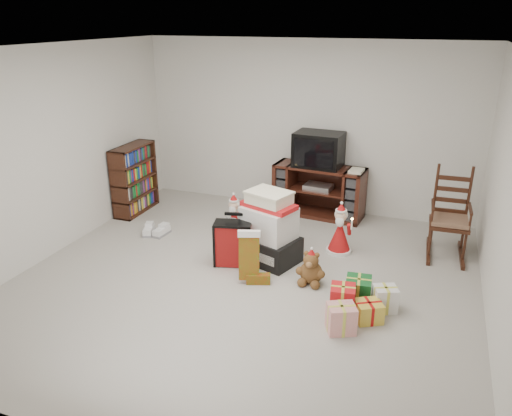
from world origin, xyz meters
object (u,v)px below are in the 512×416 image
(rocking_chair, at_px, (449,224))
(gift_pile, at_px, (269,232))
(teddy_bear, at_px, (311,270))
(santa_figurine, at_px, (340,233))
(red_suitcase, at_px, (233,243))
(crt_television, at_px, (318,150))
(gift_cluster, at_px, (357,302))
(bookshelf, at_px, (135,180))
(mrs_claus_figurine, at_px, (234,220))
(sneaker_pair, at_px, (155,231))
(tv_stand, at_px, (319,191))

(rocking_chair, height_order, gift_pile, rocking_chair)
(teddy_bear, xyz_separation_m, santa_figurine, (0.14, 0.89, 0.09))
(red_suitcase, distance_m, crt_television, 2.11)
(red_suitcase, height_order, santa_figurine, santa_figurine)
(gift_cluster, bearing_deg, gift_pile, 146.40)
(bookshelf, bearing_deg, gift_cluster, -24.68)
(rocking_chair, xyz_separation_m, gift_pile, (-2.02, -0.95, -0.01))
(teddy_bear, bearing_deg, gift_cluster, -36.70)
(red_suitcase, xyz_separation_m, crt_television, (0.54, 1.91, 0.72))
(gift_pile, xyz_separation_m, red_suitcase, (-0.36, -0.25, -0.11))
(bookshelf, distance_m, gift_pile, 2.57)
(teddy_bear, distance_m, crt_television, 2.24)
(bookshelf, relative_size, crt_television, 1.46)
(mrs_claus_figurine, relative_size, gift_cluster, 0.73)
(sneaker_pair, distance_m, gift_cluster, 3.06)
(teddy_bear, xyz_separation_m, sneaker_pair, (-2.32, 0.56, -0.12))
(bookshelf, xyz_separation_m, santa_figurine, (3.18, -0.34, -0.24))
(tv_stand, height_order, rocking_chair, rocking_chair)
(santa_figurine, relative_size, gift_cluster, 0.80)
(red_suitcase, relative_size, crt_television, 0.90)
(teddy_bear, height_order, gift_cluster, teddy_bear)
(tv_stand, relative_size, red_suitcase, 2.14)
(red_suitcase, relative_size, gift_cluster, 0.77)
(mrs_claus_figurine, bearing_deg, sneaker_pair, -162.49)
(crt_television, bearing_deg, gift_pile, -92.45)
(gift_pile, relative_size, sneaker_pair, 2.38)
(tv_stand, xyz_separation_m, gift_cluster, (0.99, -2.46, -0.25))
(teddy_bear, distance_m, sneaker_pair, 2.39)
(red_suitcase, xyz_separation_m, sneaker_pair, (-1.33, 0.44, -0.22))
(teddy_bear, bearing_deg, rocking_chair, 43.48)
(gift_pile, xyz_separation_m, teddy_bear, (0.62, -0.37, -0.21))
(bookshelf, distance_m, santa_figurine, 3.20)
(tv_stand, height_order, mrs_claus_figurine, tv_stand)
(tv_stand, xyz_separation_m, teddy_bear, (0.41, -2.03, -0.21))
(sneaker_pair, bearing_deg, gift_pile, -15.87)
(santa_figurine, distance_m, gift_cluster, 1.40)
(tv_stand, xyz_separation_m, gift_pile, (-0.21, -1.66, 0.00))
(sneaker_pair, relative_size, crt_television, 0.52)
(sneaker_pair, bearing_deg, gift_cluster, -28.32)
(red_suitcase, bearing_deg, gift_cluster, -33.38)
(crt_television, bearing_deg, teddy_bear, -74.00)
(bookshelf, xyz_separation_m, rocking_chair, (4.43, 0.09, -0.10))
(sneaker_pair, height_order, crt_television, crt_television)
(tv_stand, distance_m, crt_television, 0.62)
(rocking_chair, relative_size, mrs_claus_figurine, 1.90)
(gift_pile, bearing_deg, red_suitcase, -126.27)
(teddy_bear, bearing_deg, gift_pile, 149.48)
(santa_figurine, xyz_separation_m, sneaker_pair, (-2.45, -0.33, -0.20))
(santa_figurine, bearing_deg, crt_television, 116.98)
(tv_stand, distance_m, red_suitcase, 2.00)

